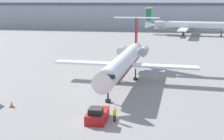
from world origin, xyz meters
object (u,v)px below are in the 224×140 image
Objects in this scene: airplane_main at (125,61)px; worker_near_tug at (115,115)px; traffic_cone_left at (11,104)px; airplane_parked_far_left at (186,26)px; pushback_tug at (97,115)px.

worker_near_tug is (1.11, -19.00, -2.65)m from airplane_main.
airplane_parked_far_left is (28.80, 90.58, 3.36)m from traffic_cone_left.
worker_near_tug is at bearing -98.84° from airplane_parked_far_left.
traffic_cone_left is 95.11m from airplane_parked_far_left.
airplane_main is 0.88× the size of airplane_parked_far_left.
pushback_tug is at bearing 178.29° from worker_near_tug.
pushback_tug is 12.52m from traffic_cone_left.
traffic_cone_left is at bearing -107.64° from airplane_parked_far_left.
airplane_main is 21.02m from traffic_cone_left.
airplane_parked_far_left is (14.53, 93.47, 2.87)m from worker_near_tug.
airplane_parked_far_left reaches higher than airplane_main.
traffic_cone_left is (-14.26, 2.89, -0.49)m from worker_near_tug.
airplane_main reaches higher than traffic_cone_left.
worker_near_tug is (2.07, -0.06, 0.22)m from pushback_tug.
airplane_parked_far_left is (15.65, 74.48, 0.22)m from airplane_main.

